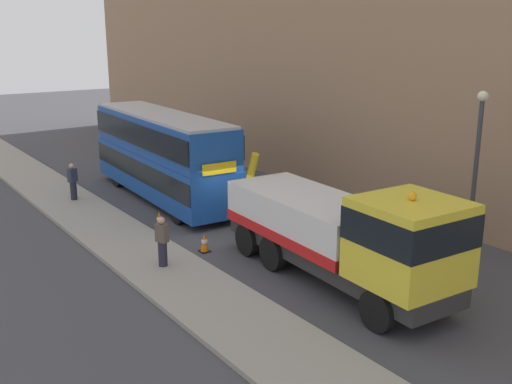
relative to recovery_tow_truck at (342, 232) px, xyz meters
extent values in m
plane|color=#424247|center=(-5.86, 0.16, -1.76)|extent=(120.00, 120.00, 0.00)
cube|color=gray|center=(-5.86, -4.04, -1.68)|extent=(60.00, 2.80, 0.15)
cube|color=#9E7A5B|center=(-5.86, 7.62, 6.24)|extent=(60.00, 1.20, 16.00)
cube|color=#2D2D2D|center=(-0.48, 0.02, -0.90)|extent=(9.10, 2.66, 0.55)
cube|color=yellow|center=(2.72, -0.14, 0.52)|extent=(2.73, 2.73, 2.30)
cube|color=black|center=(2.72, -0.14, 0.97)|extent=(2.76, 2.76, 0.90)
cube|color=silver|center=(-1.78, 0.09, 0.07)|extent=(6.22, 2.90, 1.40)
cube|color=red|center=(-1.78, 0.09, -0.45)|extent=(6.23, 2.96, 0.36)
cylinder|color=#B79914|center=(-5.48, 0.28, 0.37)|extent=(1.25, 0.34, 2.52)
sphere|color=orange|center=(2.72, -0.14, 1.79)|extent=(0.24, 0.24, 0.24)
cylinder|color=black|center=(2.87, 0.97, -1.18)|extent=(1.18, 0.40, 1.16)
cylinder|color=black|center=(2.76, -1.25, -1.18)|extent=(1.18, 0.40, 1.16)
cylinder|color=black|center=(-2.12, 1.22, -1.18)|extent=(1.18, 0.40, 1.16)
cylinder|color=black|center=(-2.23, -1.00, -1.18)|extent=(1.18, 0.40, 1.16)
cylinder|color=black|center=(-3.72, 1.30, -1.18)|extent=(1.18, 0.40, 1.16)
cylinder|color=black|center=(-3.83, -0.92, -1.18)|extent=(1.18, 0.40, 1.16)
cube|color=#19479E|center=(-12.24, 0.02, -0.47)|extent=(11.11, 3.05, 1.90)
cube|color=#19479E|center=(-12.24, 0.02, 1.33)|extent=(10.89, 2.94, 1.70)
cube|color=black|center=(-12.24, 0.02, -0.22)|extent=(11.00, 3.10, 0.90)
cube|color=black|center=(-12.24, 0.02, 1.43)|extent=(10.79, 3.08, 1.00)
cube|color=#B2B2B2|center=(-12.24, 0.02, 2.24)|extent=(10.66, 2.83, 0.12)
cube|color=yellow|center=(-6.73, -0.25, 0.78)|extent=(0.14, 1.50, 0.44)
cylinder|color=black|center=(-8.29, 0.91, -1.24)|extent=(1.05, 0.35, 1.04)
cylinder|color=black|center=(-8.40, -1.25, -1.24)|extent=(1.05, 0.35, 1.04)
cylinder|color=black|center=(-15.48, 1.27, -1.24)|extent=(1.05, 0.35, 1.04)
cylinder|color=black|center=(-15.59, -0.89, -1.24)|extent=(1.05, 0.35, 1.04)
cylinder|color=#232333|center=(-14.00, -3.71, -1.18)|extent=(0.40, 0.40, 0.85)
cube|color=#2D3347|center=(-14.00, -3.71, -0.45)|extent=(0.40, 0.47, 0.62)
sphere|color=tan|center=(-14.00, -3.71, -0.02)|extent=(0.24, 0.24, 0.24)
cylinder|color=#232333|center=(-4.32, -4.01, -1.18)|extent=(0.39, 0.39, 0.85)
cube|color=brown|center=(-4.32, -4.01, -0.45)|extent=(0.47, 0.39, 0.62)
sphere|color=tan|center=(-4.32, -4.01, -0.02)|extent=(0.24, 0.24, 0.24)
cone|color=orange|center=(-8.34, -2.15, -1.40)|extent=(0.32, 0.32, 0.72)
cylinder|color=white|center=(-8.34, -2.15, -1.36)|extent=(0.21, 0.21, 0.10)
cube|color=black|center=(-8.34, -2.15, -1.74)|extent=(0.36, 0.36, 0.04)
cone|color=orange|center=(-4.99, -2.02, -1.40)|extent=(0.32, 0.32, 0.72)
cylinder|color=white|center=(-4.99, -2.02, -1.36)|extent=(0.21, 0.21, 0.10)
cube|color=black|center=(-4.99, -2.02, -1.74)|extent=(0.36, 0.36, 0.04)
cylinder|color=#38383D|center=(0.76, 5.42, 0.99)|extent=(0.16, 0.16, 5.50)
sphere|color=#EAE5C6|center=(0.76, 5.42, 3.89)|extent=(0.36, 0.36, 0.36)
camera|label=1|loc=(12.72, -12.27, 6.04)|focal=42.05mm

